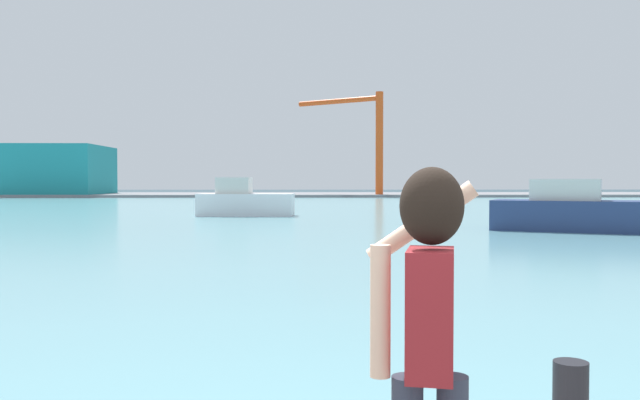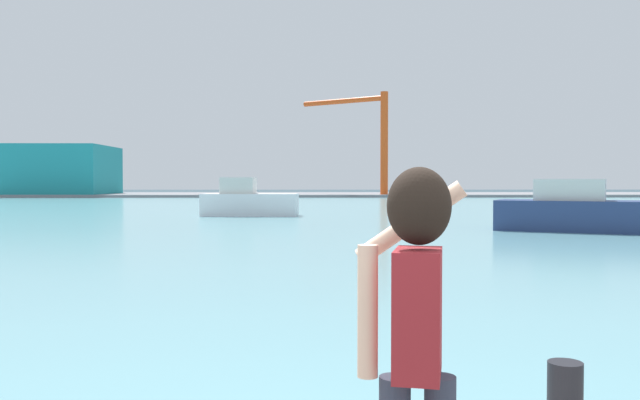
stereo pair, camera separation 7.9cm
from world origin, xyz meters
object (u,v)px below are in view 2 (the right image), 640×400
object	(u,v)px
person_photographer	(416,321)
warehouse_left	(62,170)
boat_moored_2	(591,212)
harbor_bollard	(565,395)
port_crane	(371,129)
boat_moored	(248,202)

from	to	relation	value
person_photographer	warehouse_left	xyz separation A→B (m)	(-34.18, 89.83, 2.14)
boat_moored_2	warehouse_left	distance (m)	79.57
boat_moored_2	warehouse_left	size ratio (longest dim) A/B	0.60
person_photographer	harbor_bollard	distance (m)	2.19
boat_moored_2	warehouse_left	bearing A→B (deg)	150.48
boat_moored_2	person_photographer	bearing A→B (deg)	-89.44
boat_moored_2	port_crane	xyz separation A→B (m)	(-3.37, 60.58, 8.12)
port_crane	boat_moored	bearing A→B (deg)	-104.18
warehouse_left	harbor_bollard	bearing A→B (deg)	-68.11
boat_moored	warehouse_left	world-z (taller)	warehouse_left
harbor_bollard	warehouse_left	distance (m)	95.18
harbor_bollard	boat_moored_2	bearing A→B (deg)	66.26
boat_moored	warehouse_left	distance (m)	60.49
harbor_bollard	boat_moored_2	world-z (taller)	boat_moored_2
person_photographer	boat_moored	bearing A→B (deg)	19.10
port_crane	boat_moored_2	bearing A→B (deg)	-86.82
boat_moored	boat_moored_2	world-z (taller)	boat_moored
person_photographer	port_crane	size ratio (longest dim) A/B	0.13
person_photographer	boat_moored_2	bearing A→B (deg)	-11.85
harbor_bollard	person_photographer	bearing A→B (deg)	-129.42
person_photographer	harbor_bollard	size ratio (longest dim) A/B	3.88
boat_moored	person_photographer	bearing A→B (deg)	-78.93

